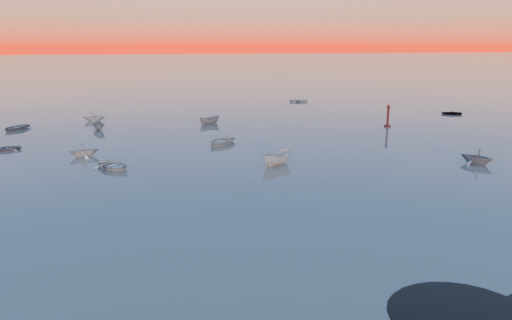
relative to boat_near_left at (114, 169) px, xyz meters
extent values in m
plane|color=#6B6159|center=(11.91, 67.52, 0.00)|extent=(600.00, 600.00, 0.00)
imported|color=silver|center=(0.00, 0.00, 0.00)|extent=(4.49, 4.07, 1.08)
imported|color=silver|center=(16.55, -0.99, 0.00)|extent=(3.77, 4.28, 1.40)
imported|color=slate|center=(37.06, -4.24, 0.00)|extent=(3.85, 3.27, 1.24)
cylinder|color=#40100D|center=(37.34, 18.40, 0.05)|extent=(0.97, 0.97, 0.32)
cylinder|color=#40100D|center=(37.34, 18.40, 1.40)|extent=(0.35, 0.35, 2.81)
cone|color=#40100D|center=(37.34, 18.40, 3.08)|extent=(0.65, 0.65, 0.54)
camera|label=1|loc=(5.89, -50.02, 12.78)|focal=35.00mm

